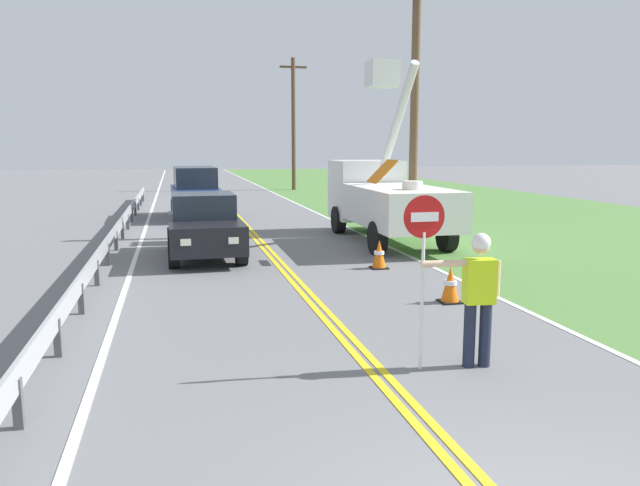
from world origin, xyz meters
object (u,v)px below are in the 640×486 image
at_px(oncoming_sedan_nearest, 204,227).
at_px(traffic_cone_lead, 450,285).
at_px(stop_sign_paddle, 424,243).
at_px(utility_pole_mid, 294,122).
at_px(traffic_cone_mid, 379,255).
at_px(oncoming_suv_second, 195,192).
at_px(utility_pole_near, 415,101).
at_px(utility_bucket_truck, 384,195).
at_px(flagger_worker, 478,291).

height_order(oncoming_sedan_nearest, traffic_cone_lead, oncoming_sedan_nearest).
xyz_separation_m(stop_sign_paddle, utility_pole_mid, (4.80, 33.67, 2.84)).
distance_m(traffic_cone_lead, traffic_cone_mid, 3.44).
height_order(oncoming_suv_second, traffic_cone_lead, oncoming_suv_second).
bearing_deg(utility_pole_near, oncoming_sedan_nearest, -156.71).
bearing_deg(utility_pole_near, oncoming_suv_second, 138.00).
relative_size(utility_bucket_truck, traffic_cone_mid, 9.76).
distance_m(utility_pole_mid, traffic_cone_lead, 30.93).
relative_size(utility_bucket_truck, oncoming_sedan_nearest, 1.65).
bearing_deg(oncoming_sedan_nearest, stop_sign_paddle, -75.24).
height_order(flagger_worker, utility_pole_near, utility_pole_near).
distance_m(utility_pole_mid, traffic_cone_mid, 27.58).
xyz_separation_m(oncoming_suv_second, traffic_cone_lead, (4.22, -15.34, -0.72)).
bearing_deg(traffic_cone_mid, traffic_cone_lead, -85.80).
xyz_separation_m(utility_bucket_truck, utility_pole_mid, (1.50, 22.69, 3.13)).
height_order(oncoming_suv_second, traffic_cone_mid, oncoming_suv_second).
height_order(utility_bucket_truck, utility_pole_near, utility_pole_near).
bearing_deg(traffic_cone_lead, traffic_cone_mid, 94.20).
height_order(utility_bucket_truck, traffic_cone_lead, utility_bucket_truck).
height_order(stop_sign_paddle, oncoming_suv_second, stop_sign_paddle).
relative_size(traffic_cone_lead, traffic_cone_mid, 1.00).
height_order(oncoming_sedan_nearest, utility_pole_near, utility_pole_near).
distance_m(stop_sign_paddle, utility_bucket_truck, 11.47).
relative_size(oncoming_sedan_nearest, utility_pole_near, 0.49).
height_order(flagger_worker, traffic_cone_mid, flagger_worker).
bearing_deg(traffic_cone_lead, oncoming_sedan_nearest, 126.02).
bearing_deg(utility_pole_mid, utility_bucket_truck, -93.78).
distance_m(stop_sign_paddle, oncoming_suv_second, 18.65).
relative_size(stop_sign_paddle, utility_pole_near, 0.28).
bearing_deg(utility_pole_near, utility_bucket_truck, -140.52).
bearing_deg(traffic_cone_mid, flagger_worker, -97.69).
xyz_separation_m(oncoming_sedan_nearest, traffic_cone_mid, (4.06, -2.50, -0.50)).
relative_size(utility_pole_mid, traffic_cone_lead, 12.45).
bearing_deg(utility_pole_near, traffic_cone_mid, -118.91).
height_order(stop_sign_paddle, utility_bucket_truck, utility_bucket_truck).
distance_m(utility_pole_near, traffic_cone_mid, 7.56).
height_order(utility_pole_mid, traffic_cone_lead, utility_pole_mid).
relative_size(flagger_worker, oncoming_suv_second, 0.39).
bearing_deg(oncoming_suv_second, utility_pole_mid, 64.92).
xyz_separation_m(flagger_worker, utility_pole_mid, (4.04, 33.75, 3.50)).
xyz_separation_m(utility_pole_mid, traffic_cone_mid, (-3.14, -27.08, -4.21)).
distance_m(stop_sign_paddle, traffic_cone_mid, 6.93).
relative_size(stop_sign_paddle, traffic_cone_lead, 3.33).
distance_m(flagger_worker, oncoming_suv_second, 18.83).
xyz_separation_m(utility_pole_mid, traffic_cone_lead, (-2.88, -30.51, -4.21)).
bearing_deg(utility_pole_mid, traffic_cone_mid, -96.61).
bearing_deg(flagger_worker, utility_pole_mid, 83.18).
bearing_deg(utility_bucket_truck, traffic_cone_mid, -110.48).
height_order(flagger_worker, oncoming_suv_second, oncoming_suv_second).
height_order(stop_sign_paddle, traffic_cone_mid, stop_sign_paddle).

